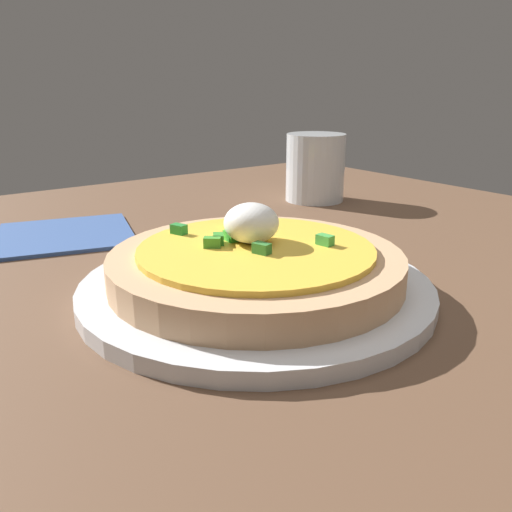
% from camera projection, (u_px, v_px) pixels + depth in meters
% --- Properties ---
extents(dining_table, '(1.16, 0.80, 0.03)m').
position_uv_depth(dining_table, '(409.00, 294.00, 0.45)').
color(dining_table, brown).
rests_on(dining_table, ground).
extents(plate, '(0.27, 0.27, 0.01)m').
position_uv_depth(plate, '(256.00, 288.00, 0.41)').
color(plate, silver).
rests_on(plate, dining_table).
extents(pizza, '(0.23, 0.23, 0.06)m').
position_uv_depth(pizza, '(256.00, 263.00, 0.41)').
color(pizza, tan).
rests_on(pizza, plate).
extents(cup_near, '(0.08, 0.08, 0.09)m').
position_uv_depth(cup_near, '(315.00, 171.00, 0.73)').
color(cup_near, silver).
rests_on(cup_near, dining_table).
extents(napkin, '(0.17, 0.17, 0.00)m').
position_uv_depth(napkin, '(66.00, 235.00, 0.57)').
color(napkin, '#34508C').
rests_on(napkin, dining_table).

